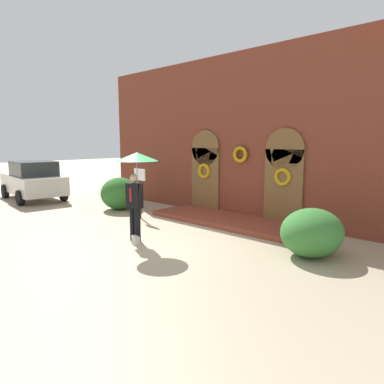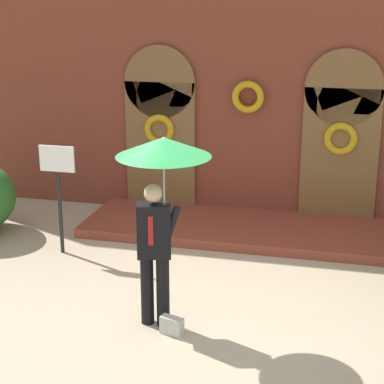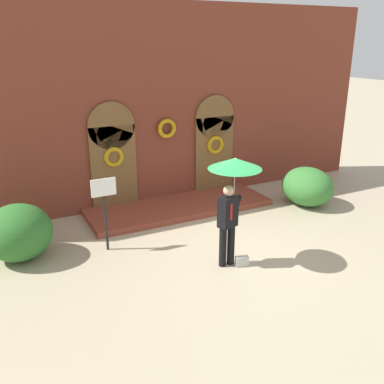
# 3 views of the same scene
# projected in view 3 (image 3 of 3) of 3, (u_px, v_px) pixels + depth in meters

# --- Properties ---
(ground_plane) EXTENTS (80.00, 80.00, 0.00)m
(ground_plane) POSITION_uv_depth(u_px,v_px,m) (236.00, 254.00, 9.67)
(ground_plane) COLOR tan
(building_facade) EXTENTS (14.00, 2.30, 5.60)m
(building_facade) POSITION_uv_depth(u_px,v_px,m) (162.00, 110.00, 12.27)
(building_facade) COLOR brown
(building_facade) RESTS_ON ground
(person_with_umbrella) EXTENTS (1.10, 1.10, 2.36)m
(person_with_umbrella) POSITION_uv_depth(u_px,v_px,m) (233.00, 180.00, 8.64)
(person_with_umbrella) COLOR black
(person_with_umbrella) RESTS_ON ground
(handbag) EXTENTS (0.30, 0.19, 0.22)m
(handbag) POSITION_uv_depth(u_px,v_px,m) (242.00, 261.00, 9.15)
(handbag) COLOR #B7B7B2
(handbag) RESTS_ON ground
(sign_post) EXTENTS (0.56, 0.06, 1.72)m
(sign_post) POSITION_uv_depth(u_px,v_px,m) (105.00, 203.00, 9.52)
(sign_post) COLOR black
(sign_post) RESTS_ON ground
(shrub_left) EXTENTS (1.46, 1.47, 1.25)m
(shrub_left) POSITION_uv_depth(u_px,v_px,m) (18.00, 232.00, 9.31)
(shrub_left) COLOR #2D6B28
(shrub_left) RESTS_ON ground
(shrub_right) EXTENTS (1.37, 1.60, 1.11)m
(shrub_right) POSITION_uv_depth(u_px,v_px,m) (307.00, 186.00, 12.44)
(shrub_right) COLOR #387A33
(shrub_right) RESTS_ON ground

